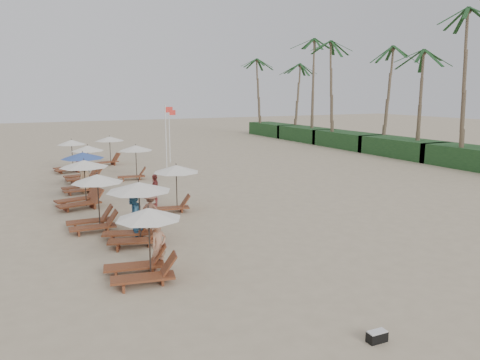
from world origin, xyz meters
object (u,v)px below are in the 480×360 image
beachgoer_near (159,246)px  inland_station_1 (134,157)px  inland_station_2 (108,148)px  inland_station_0 (174,181)px  beachgoer_mid_b (151,210)px  lounger_station_5 (84,166)px  lounger_station_1 (134,211)px  lounger_station_2 (93,202)px  duffel_bag (377,336)px  beachgoer_mid_a (133,216)px  lounger_station_3 (80,184)px  lounger_station_0 (142,246)px  beachgoer_far_a (155,190)px  beachgoer_far_b (85,178)px  flag_pole_near (166,134)px  lounger_station_4 (80,170)px  lounger_station_6 (69,156)px

beachgoer_near → inland_station_1: bearing=57.8°
inland_station_2 → inland_station_0: bearing=-89.7°
beachgoer_mid_b → lounger_station_5: bearing=-47.6°
lounger_station_1 → inland_station_0: lounger_station_1 is taller
inland_station_2 → beachgoer_near: inland_station_2 is taller
lounger_station_2 → duffel_bag: 12.92m
beachgoer_near → beachgoer_mid_a: (0.01, 3.48, 0.17)m
lounger_station_5 → lounger_station_3: bearing=-99.4°
beachgoer_mid_b → lounger_station_0: bearing=109.5°
lounger_station_2 → beachgoer_mid_b: 2.38m
inland_station_2 → beachgoer_near: (-2.76, -23.10, -0.56)m
beachgoer_far_a → beachgoer_far_b: 5.55m
inland_station_1 → beachgoer_near: bearing=-101.1°
beachgoer_far_a → lounger_station_3: bearing=-96.1°
inland_station_0 → flag_pole_near: flag_pole_near is taller
beachgoer_far_a → duffel_bag: 14.99m
inland_station_2 → lounger_station_2: bearing=-102.5°
beachgoer_mid_b → beachgoer_far_b: bearing=-42.6°
lounger_station_5 → beachgoer_mid_a: bearing=-90.2°
lounger_station_2 → beachgoer_far_b: lounger_station_2 is taller
beachgoer_near → duffel_bag: bearing=-85.3°
beachgoer_mid_b → lounger_station_4: bearing=-41.7°
inland_station_0 → beachgoer_mid_b: size_ratio=1.66×
inland_station_0 → beachgoer_far_a: bearing=111.2°
beachgoer_mid_b → beachgoer_mid_a: bearing=86.5°
beachgoer_near → beachgoer_far_b: 13.19m
lounger_station_6 → lounger_station_4: bearing=-91.8°
lounger_station_3 → beachgoer_near: size_ratio=1.77×
beachgoer_far_a → beachgoer_far_b: bearing=-132.8°
lounger_station_1 → lounger_station_4: 10.39m
lounger_station_0 → duffel_bag: (3.87, -6.04, -0.92)m
inland_station_0 → inland_station_2: (-0.09, 16.17, -0.14)m
beachgoer_far_a → beachgoer_far_b: size_ratio=0.94×
inland_station_2 → flag_pole_near: size_ratio=0.57×
inland_station_0 → beachgoer_far_b: 7.08m
beachgoer_near → duffel_bag: size_ratio=3.25×
lounger_station_0 → lounger_station_6: (0.34, 21.71, 0.05)m
lounger_station_6 → inland_station_0: size_ratio=0.95×
lounger_station_0 → beachgoer_far_a: lounger_station_0 is taller
lounger_station_5 → duffel_bag: bearing=-82.4°
inland_station_2 → beachgoer_mid_a: size_ratio=1.47×
beachgoer_far_b → lounger_station_3: bearing=-149.3°
lounger_station_1 → lounger_station_4: (-0.54, 10.38, 0.07)m
lounger_station_1 → duffel_bag: size_ratio=5.61×
lounger_station_6 → inland_station_1: size_ratio=0.95×
inland_station_1 → beachgoer_far_b: bearing=-140.5°
lounger_station_4 → lounger_station_5: lounger_station_4 is taller
flag_pole_near → lounger_station_0: bearing=-109.7°
lounger_station_0 → lounger_station_3: lounger_station_3 is taller
lounger_station_4 → beachgoer_near: 13.41m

